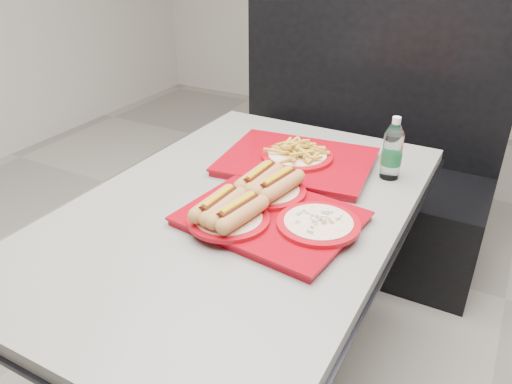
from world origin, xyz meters
The scene contains 6 objects.
ground centered at (0.00, 0.00, 0.00)m, with size 6.00×6.00×0.00m, color gray.
diner_table centered at (0.00, 0.00, 0.58)m, with size 0.92×1.42×0.75m.
booth_bench centered at (0.00, 1.09, 0.40)m, with size 1.30×0.57×1.35m.
tray_near centered at (0.11, -0.04, 0.79)m, with size 0.49×0.42×0.10m.
tray_far centered at (0.04, 0.33, 0.78)m, with size 0.53×0.44×0.10m.
water_bottle centered at (0.33, 0.39, 0.84)m, with size 0.07×0.07×0.21m.
Camera 1 is at (0.65, -1.09, 1.48)m, focal length 35.00 mm.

